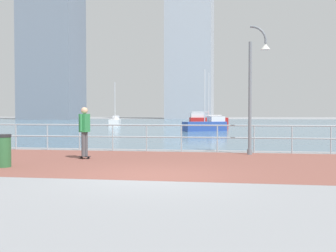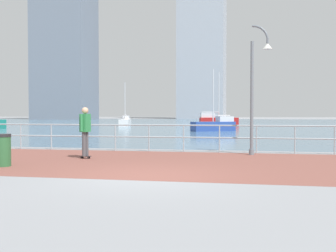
{
  "view_description": "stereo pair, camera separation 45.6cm",
  "coord_description": "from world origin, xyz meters",
  "views": [
    {
      "loc": [
        1.93,
        -9.54,
        1.53
      ],
      "look_at": [
        -0.15,
        3.75,
        1.1
      ],
      "focal_mm": 43.33,
      "sensor_mm": 36.0,
      "label": 1
    },
    {
      "loc": [
        2.37,
        -9.46,
        1.53
      ],
      "look_at": [
        -0.15,
        3.75,
        1.1
      ],
      "focal_mm": 43.33,
      "sensor_mm": 36.0,
      "label": 2
    }
  ],
  "objects": [
    {
      "name": "ground",
      "position": [
        0.0,
        40.0,
        0.0
      ],
      "size": [
        220.0,
        220.0,
        0.0
      ],
      "primitive_type": "plane",
      "color": "gray"
    },
    {
      "name": "brick_paving",
      "position": [
        0.0,
        2.81,
        0.0
      ],
      "size": [
        28.0,
        6.87,
        0.01
      ],
      "primitive_type": "cube",
      "color": "brown",
      "rests_on": "ground"
    },
    {
      "name": "harbor_water",
      "position": [
        0.0,
        51.25,
        0.0
      ],
      "size": [
        180.0,
        88.0,
        0.0
      ],
      "primitive_type": "cube",
      "color": "slate",
      "rests_on": "ground"
    },
    {
      "name": "waterfront_railing",
      "position": [
        -0.0,
        6.25,
        0.75
      ],
      "size": [
        25.25,
        0.06,
        1.08
      ],
      "color": "#9EADB7",
      "rests_on": "ground"
    },
    {
      "name": "lamppost",
      "position": [
        2.78,
        5.62,
        2.62
      ],
      "size": [
        0.81,
        0.37,
        4.73
      ],
      "color": "slate",
      "rests_on": "ground"
    },
    {
      "name": "skateboarder",
      "position": [
        -2.9,
        3.35,
        1.04
      ],
      "size": [
        0.41,
        0.56,
        1.73
      ],
      "color": "black",
      "rests_on": "ground"
    },
    {
      "name": "trash_bin",
      "position": [
        -4.45,
        1.02,
        0.47
      ],
      "size": [
        0.46,
        0.46,
        0.93
      ],
      "color": "#2D6638",
      "rests_on": "ground"
    },
    {
      "name": "sailboat_ivory",
      "position": [
        -11.64,
        36.76,
        0.49
      ],
      "size": [
        1.83,
        3.83,
        5.16
      ],
      "color": "white",
      "rests_on": "ground"
    },
    {
      "name": "sailboat_red",
      "position": [
        -0.19,
        25.1,
        0.5
      ],
      "size": [
        3.78,
        2.97,
        5.25
      ],
      "color": "#284799",
      "rests_on": "ground"
    },
    {
      "name": "sailboat_navy",
      "position": [
        -0.97,
        40.26,
        0.62
      ],
      "size": [
        4.83,
        2.48,
        6.49
      ],
      "color": "#B21E1E",
      "rests_on": "ground"
    },
    {
      "name": "tower_beige",
      "position": [
        -9.37,
        104.05,
        23.06
      ],
      "size": [
        12.2,
        17.86,
        47.79
      ],
      "color": "#A3A8B2",
      "rests_on": "ground"
    },
    {
      "name": "tower_glass",
      "position": [
        -41.68,
        84.88,
        20.43
      ],
      "size": [
        13.3,
        11.61,
        42.53
      ],
      "color": "slate",
      "rests_on": "ground"
    }
  ]
}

